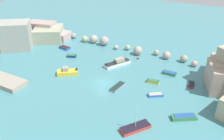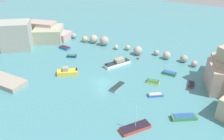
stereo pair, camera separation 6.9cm
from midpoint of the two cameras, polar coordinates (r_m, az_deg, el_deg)
cove_water at (r=54.23m, az=-2.27°, el=-2.93°), size 160.00×160.00×0.00m
cliff_headland_left at (r=76.95m, az=-18.54°, el=7.69°), size 18.40×19.40×7.64m
rock_breakwater at (r=68.88m, az=3.92°, el=5.16°), size 46.12×3.99×2.64m
stone_dock at (r=58.25m, az=-22.91°, el=-2.43°), size 8.78×4.35×1.01m
channel_buoy at (r=64.71m, az=6.00°, el=2.72°), size 0.57×0.57×0.57m
moored_boat_0 at (r=50.63m, az=9.89°, el=-5.58°), size 3.09×2.63×0.51m
moored_boat_1 at (r=58.76m, az=12.96°, el=-0.71°), size 3.08×1.46×0.57m
moored_boat_2 at (r=71.63m, az=-10.67°, el=5.00°), size 3.28×1.97×0.57m
moored_boat_3 at (r=66.43m, az=-9.13°, el=3.23°), size 2.66×2.08×0.58m
moored_boat_4 at (r=55.82m, az=17.56°, el=-3.15°), size 1.66×2.74×0.42m
moored_boat_5 at (r=58.15m, az=-10.12°, el=-0.40°), size 4.87×4.28×1.79m
moored_boat_6 at (r=54.77m, az=9.32°, el=-2.59°), size 2.78×1.55×0.61m
moored_boat_7 at (r=52.34m, az=1.30°, el=-3.84°), size 1.76×4.12×0.53m
moored_boat_8 at (r=45.95m, az=16.10°, el=-10.24°), size 4.43×3.62×0.71m
moored_boat_9 at (r=61.25m, az=1.34°, el=1.64°), size 4.80×6.76×1.63m
moored_boat_10 at (r=42.32m, az=5.35°, el=-12.93°), size 4.44×5.25×4.62m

